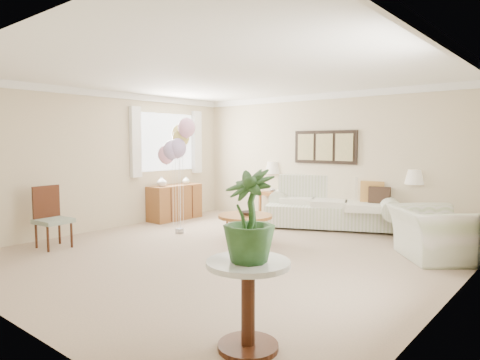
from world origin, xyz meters
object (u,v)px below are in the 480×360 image
Objects in this scene: sofa at (332,207)px; coffee_table at (245,217)px; accent_chair at (51,216)px; balloon_cluster at (177,142)px; armchair at (433,234)px.

coffee_table is (-0.51, -2.06, 0.03)m from sofa.
accent_chair is 2.40m from balloon_cluster.
armchair is at bearing 32.70° from accent_chair.
armchair is (2.18, -1.19, -0.03)m from sofa.
sofa is 2.13m from coffee_table.
balloon_cluster reaches higher than sofa.
armchair is 5.72m from accent_chair.
coffee_table is 0.93× the size of accent_chair.
balloon_cluster reaches higher than accent_chair.
armchair is at bearing 15.36° from balloon_cluster.
accent_chair is 0.46× the size of balloon_cluster.
sofa is 1.46× the size of balloon_cluster.
armchair is at bearing -28.61° from sofa.
sofa is at bearing 21.56° from armchair.
balloon_cluster reaches higher than coffee_table.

